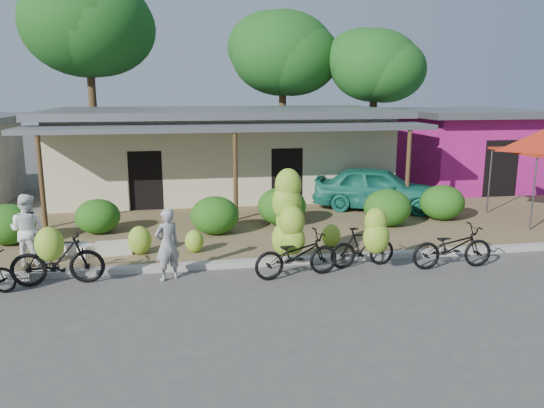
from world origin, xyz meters
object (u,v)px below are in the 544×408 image
(tree_near_right, at_px, (370,64))
(bike_center, at_px, (292,235))
(sack_near, at_px, (114,248))
(teal_van, at_px, (378,188))
(bike_right, at_px, (367,242))
(bike_left, at_px, (56,257))
(sack_far, at_px, (81,249))
(bike_far_right, at_px, (452,247))
(tree_far_center, at_px, (83,22))
(tree_center_right, at_px, (278,51))
(bystander, at_px, (27,230))
(vendor, at_px, (167,244))

(tree_near_right, bearing_deg, bike_center, -116.27)
(sack_near, relative_size, teal_van, 0.20)
(bike_right, bearing_deg, bike_left, 83.21)
(bike_left, xyz_separation_m, teal_van, (9.14, 5.38, 0.20))
(sack_far, bearing_deg, bike_far_right, -13.95)
(teal_van, bearing_deg, bike_right, -178.93)
(bike_left, xyz_separation_m, bike_right, (6.78, -0.11, 0.02))
(tree_far_center, xyz_separation_m, tree_near_right, (13.00, -1.50, -1.75))
(tree_near_right, relative_size, bike_far_right, 3.55)
(bike_far_right, bearing_deg, bike_left, 88.13)
(tree_center_right, bearing_deg, teal_van, -81.07)
(tree_near_right, height_order, bike_center, tree_near_right)
(tree_far_center, xyz_separation_m, bystander, (0.55, -13.51, -6.06))
(vendor, bearing_deg, bystander, -50.52)
(bike_left, height_order, bike_right, bike_right)
(bike_right, height_order, bike_far_right, bike_right)
(bike_left, bearing_deg, tree_far_center, 3.32)
(bike_right, height_order, sack_near, bike_right)
(tree_near_right, relative_size, bike_right, 4.18)
(tree_far_center, bearing_deg, bike_right, -61.12)
(bike_far_right, height_order, sack_near, bike_far_right)
(sack_far, bearing_deg, bike_right, -16.15)
(bike_center, xyz_separation_m, teal_van, (4.10, 5.43, -0.06))
(bike_center, distance_m, sack_far, 5.27)
(bike_right, bearing_deg, tree_far_center, 23.03)
(teal_van, bearing_deg, bike_center, 167.32)
(bike_left, relative_size, sack_far, 2.58)
(bike_left, bearing_deg, teal_van, -61.68)
(tree_near_right, xyz_separation_m, teal_van, (-2.45, -7.85, -4.42))
(tree_center_right, bearing_deg, bike_far_right, -85.65)
(tree_far_center, xyz_separation_m, bike_far_right, (10.18, -15.06, -6.50))
(bike_right, bearing_deg, tree_center_right, -8.90)
(tree_near_right, xyz_separation_m, bystander, (-12.45, -12.01, -4.31))
(tree_far_center, height_order, bystander, tree_far_center)
(sack_far, relative_size, bystander, 0.45)
(tree_center_right, relative_size, bike_center, 3.32)
(bike_left, distance_m, bystander, 1.52)
(teal_van, bearing_deg, bike_left, 144.81)
(tree_far_center, relative_size, teal_van, 2.17)
(bike_left, height_order, bike_center, bike_center)
(teal_van, bearing_deg, sack_far, 136.02)
(bike_right, distance_m, teal_van, 5.98)
(tree_far_center, xyz_separation_m, bike_center, (6.45, -14.78, -6.10))
(sack_far, bearing_deg, tree_near_right, 44.95)
(tree_far_center, relative_size, tree_center_right, 1.18)
(tree_center_right, height_order, sack_near, tree_center_right)
(tree_near_right, bearing_deg, tree_far_center, 173.42)
(bystander, bearing_deg, bike_left, 142.19)
(teal_van, bearing_deg, sack_near, 138.25)
(tree_center_right, relative_size, sack_near, 9.24)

